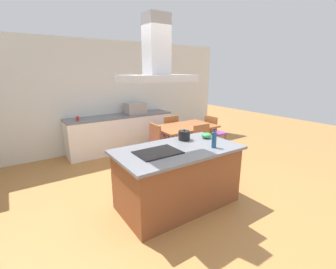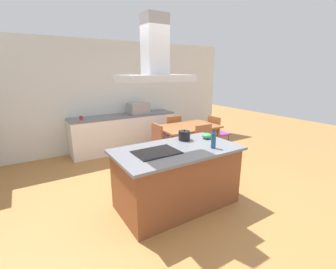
{
  "view_description": "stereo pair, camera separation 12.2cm",
  "coord_description": "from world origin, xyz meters",
  "px_view_note": "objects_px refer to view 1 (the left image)",
  "views": [
    {
      "loc": [
        -1.9,
        -2.56,
        1.98
      ],
      "look_at": [
        0.1,
        0.4,
        1.0
      ],
      "focal_mm": 24.91,
      "sensor_mm": 36.0,
      "label": 1
    },
    {
      "loc": [
        -1.8,
        -2.62,
        1.98
      ],
      "look_at": [
        0.1,
        0.4,
        1.0
      ],
      "focal_mm": 24.91,
      "sensor_mm": 36.0,
      "label": 2
    }
  ],
  "objects_px": {
    "olive_oil_bottle": "(214,140)",
    "chair_at_left_end": "(151,142)",
    "tea_kettle": "(184,135)",
    "dining_table": "(185,129)",
    "chair_facing_back_wall": "(169,130)",
    "chair_at_right_end": "(213,131)",
    "range_hood": "(157,60)",
    "mixing_bowl": "(207,135)",
    "chair_facing_island": "(204,143)",
    "coffee_mug_red": "(78,118)",
    "countertop_microwave": "(135,108)",
    "cooktop": "(158,152)"
  },
  "relations": [
    {
      "from": "dining_table",
      "to": "chair_facing_back_wall",
      "type": "height_order",
      "value": "chair_facing_back_wall"
    },
    {
      "from": "tea_kettle",
      "to": "chair_facing_back_wall",
      "type": "xyz_separation_m",
      "value": [
        1.02,
        1.94,
        -0.47
      ]
    },
    {
      "from": "chair_at_right_end",
      "to": "mixing_bowl",
      "type": "bearing_deg",
      "value": -138.21
    },
    {
      "from": "dining_table",
      "to": "chair_at_left_end",
      "type": "bearing_deg",
      "value": 180.0
    },
    {
      "from": "chair_facing_island",
      "to": "range_hood",
      "type": "xyz_separation_m",
      "value": [
        -1.69,
        -0.89,
        1.59
      ]
    },
    {
      "from": "tea_kettle",
      "to": "chair_facing_back_wall",
      "type": "relative_size",
      "value": 0.27
    },
    {
      "from": "cooktop",
      "to": "range_hood",
      "type": "relative_size",
      "value": 0.67
    },
    {
      "from": "cooktop",
      "to": "dining_table",
      "type": "distance_m",
      "value": 2.31
    },
    {
      "from": "chair_at_right_end",
      "to": "chair_facing_island",
      "type": "xyz_separation_m",
      "value": [
        -0.92,
        -0.67,
        0.0
      ]
    },
    {
      "from": "chair_at_right_end",
      "to": "chair_at_left_end",
      "type": "relative_size",
      "value": 1.0
    },
    {
      "from": "cooktop",
      "to": "tea_kettle",
      "type": "distance_m",
      "value": 0.73
    },
    {
      "from": "chair_facing_back_wall",
      "to": "range_hood",
      "type": "distance_m",
      "value": 3.22
    },
    {
      "from": "countertop_microwave",
      "to": "chair_facing_back_wall",
      "type": "bearing_deg",
      "value": -47.19
    },
    {
      "from": "dining_table",
      "to": "chair_at_left_end",
      "type": "distance_m",
      "value": 0.93
    },
    {
      "from": "tea_kettle",
      "to": "olive_oil_bottle",
      "type": "xyz_separation_m",
      "value": [
        0.12,
        -0.54,
        0.04
      ]
    },
    {
      "from": "tea_kettle",
      "to": "chair_at_left_end",
      "type": "height_order",
      "value": "tea_kettle"
    },
    {
      "from": "dining_table",
      "to": "chair_at_left_end",
      "type": "xyz_separation_m",
      "value": [
        -0.92,
        0.0,
        -0.16
      ]
    },
    {
      "from": "countertop_microwave",
      "to": "chair_facing_back_wall",
      "type": "relative_size",
      "value": 0.56
    },
    {
      "from": "countertop_microwave",
      "to": "coffee_mug_red",
      "type": "distance_m",
      "value": 1.46
    },
    {
      "from": "dining_table",
      "to": "tea_kettle",
      "type": "bearing_deg",
      "value": -128.68
    },
    {
      "from": "olive_oil_bottle",
      "to": "chair_facing_island",
      "type": "relative_size",
      "value": 0.32
    },
    {
      "from": "chair_facing_island",
      "to": "chair_at_right_end",
      "type": "bearing_deg",
      "value": 36.01
    },
    {
      "from": "chair_at_right_end",
      "to": "range_hood",
      "type": "height_order",
      "value": "range_hood"
    },
    {
      "from": "cooktop",
      "to": "chair_at_left_end",
      "type": "height_order",
      "value": "cooktop"
    },
    {
      "from": "coffee_mug_red",
      "to": "countertop_microwave",
      "type": "bearing_deg",
      "value": 2.19
    },
    {
      "from": "chair_at_left_end",
      "to": "tea_kettle",
      "type": "bearing_deg",
      "value": -94.75
    },
    {
      "from": "dining_table",
      "to": "range_hood",
      "type": "xyz_separation_m",
      "value": [
        -1.69,
        -1.56,
        1.43
      ]
    },
    {
      "from": "cooktop",
      "to": "chair_facing_back_wall",
      "type": "bearing_deg",
      "value": 52.66
    },
    {
      "from": "chair_facing_island",
      "to": "chair_at_left_end",
      "type": "height_order",
      "value": "same"
    },
    {
      "from": "olive_oil_bottle",
      "to": "countertop_microwave",
      "type": "bearing_deg",
      "value": 84.69
    },
    {
      "from": "chair_at_left_end",
      "to": "range_hood",
      "type": "distance_m",
      "value": 2.36
    },
    {
      "from": "mixing_bowl",
      "to": "chair_at_left_end",
      "type": "height_order",
      "value": "mixing_bowl"
    },
    {
      "from": "chair_at_left_end",
      "to": "chair_facing_island",
      "type": "bearing_deg",
      "value": -36.01
    },
    {
      "from": "countertop_microwave",
      "to": "range_hood",
      "type": "relative_size",
      "value": 0.56
    },
    {
      "from": "chair_facing_back_wall",
      "to": "chair_at_right_end",
      "type": "distance_m",
      "value": 1.13
    },
    {
      "from": "tea_kettle",
      "to": "olive_oil_bottle",
      "type": "bearing_deg",
      "value": -77.6
    },
    {
      "from": "cooktop",
      "to": "coffee_mug_red",
      "type": "distance_m",
      "value": 2.85
    },
    {
      "from": "dining_table",
      "to": "chair_facing_back_wall",
      "type": "bearing_deg",
      "value": 90.0
    },
    {
      "from": "chair_at_left_end",
      "to": "cooktop",
      "type": "bearing_deg",
      "value": -116.61
    },
    {
      "from": "coffee_mug_red",
      "to": "range_hood",
      "type": "distance_m",
      "value": 3.07
    },
    {
      "from": "tea_kettle",
      "to": "coffee_mug_red",
      "type": "bearing_deg",
      "value": 112.41
    },
    {
      "from": "mixing_bowl",
      "to": "chair_at_right_end",
      "type": "xyz_separation_m",
      "value": [
        1.57,
        1.4,
        -0.44
      ]
    },
    {
      "from": "dining_table",
      "to": "chair_at_right_end",
      "type": "bearing_deg",
      "value": 0.0
    },
    {
      "from": "coffee_mug_red",
      "to": "chair_facing_back_wall",
      "type": "bearing_deg",
      "value": -16.22
    },
    {
      "from": "olive_oil_bottle",
      "to": "chair_at_left_end",
      "type": "distance_m",
      "value": 1.89
    },
    {
      "from": "cooktop",
      "to": "chair_facing_back_wall",
      "type": "height_order",
      "value": "cooktop"
    },
    {
      "from": "mixing_bowl",
      "to": "range_hood",
      "type": "bearing_deg",
      "value": -171.54
    },
    {
      "from": "chair_facing_back_wall",
      "to": "cooktop",
      "type": "bearing_deg",
      "value": -127.34
    },
    {
      "from": "olive_oil_bottle",
      "to": "chair_at_right_end",
      "type": "bearing_deg",
      "value": 45.04
    },
    {
      "from": "chair_facing_back_wall",
      "to": "chair_at_right_end",
      "type": "height_order",
      "value": "same"
    }
  ]
}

